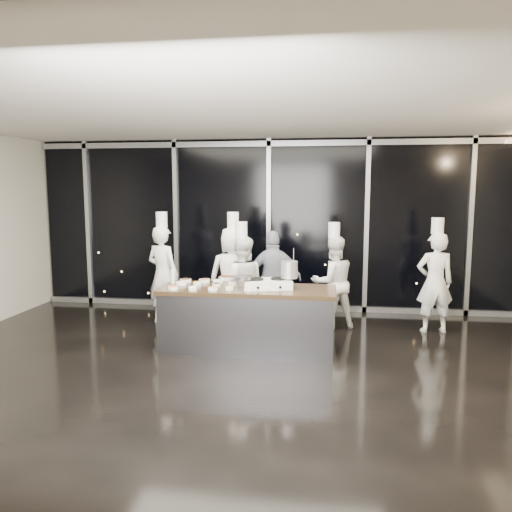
{
  "coord_description": "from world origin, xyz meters",
  "views": [
    {
      "loc": [
        1.1,
        -5.89,
        2.28
      ],
      "look_at": [
        0.08,
        1.2,
        1.31
      ],
      "focal_mm": 35.0,
      "sensor_mm": 36.0,
      "label": 1
    }
  ],
  "objects_px": {
    "stove": "(267,284)",
    "chef_left": "(233,276)",
    "demo_counter": "(248,319)",
    "stock_pot": "(289,270)",
    "chef_center": "(241,284)",
    "guest": "(273,279)",
    "chef_right": "(333,282)",
    "chef_side": "(435,281)",
    "frying_pan": "(242,277)",
    "chef_far_left": "(163,274)"
  },
  "relations": [
    {
      "from": "stove",
      "to": "chef_left",
      "type": "relative_size",
      "value": 0.39
    },
    {
      "from": "demo_counter",
      "to": "stock_pot",
      "type": "xyz_separation_m",
      "value": [
        0.58,
        0.08,
        0.71
      ]
    },
    {
      "from": "chef_center",
      "to": "guest",
      "type": "xyz_separation_m",
      "value": [
        0.47,
        0.38,
        0.02
      ]
    },
    {
      "from": "chef_left",
      "to": "chef_right",
      "type": "bearing_deg",
      "value": 177.17
    },
    {
      "from": "chef_right",
      "to": "chef_side",
      "type": "height_order",
      "value": "chef_side"
    },
    {
      "from": "frying_pan",
      "to": "chef_center",
      "type": "xyz_separation_m",
      "value": [
        -0.19,
        0.98,
        -0.28
      ]
    },
    {
      "from": "stove",
      "to": "stock_pot",
      "type": "height_order",
      "value": "stock_pot"
    },
    {
      "from": "stove",
      "to": "frying_pan",
      "type": "height_order",
      "value": "frying_pan"
    },
    {
      "from": "demo_counter",
      "to": "frying_pan",
      "type": "xyz_separation_m",
      "value": [
        -0.06,
        -0.09,
        0.61
      ]
    },
    {
      "from": "demo_counter",
      "to": "stock_pot",
      "type": "relative_size",
      "value": 10.41
    },
    {
      "from": "stock_pot",
      "to": "chef_far_left",
      "type": "height_order",
      "value": "chef_far_left"
    },
    {
      "from": "stove",
      "to": "guest",
      "type": "relative_size",
      "value": 0.46
    },
    {
      "from": "stove",
      "to": "chef_center",
      "type": "xyz_separation_m",
      "value": [
        -0.52,
        0.88,
        -0.18
      ]
    },
    {
      "from": "demo_counter",
      "to": "frying_pan",
      "type": "bearing_deg",
      "value": -123.0
    },
    {
      "from": "frying_pan",
      "to": "chef_left",
      "type": "relative_size",
      "value": 0.25
    },
    {
      "from": "frying_pan",
      "to": "chef_far_left",
      "type": "bearing_deg",
      "value": 125.91
    },
    {
      "from": "frying_pan",
      "to": "chef_right",
      "type": "bearing_deg",
      "value": 33.96
    },
    {
      "from": "demo_counter",
      "to": "chef_side",
      "type": "xyz_separation_m",
      "value": [
        2.8,
        1.31,
        0.37
      ]
    },
    {
      "from": "stove",
      "to": "frying_pan",
      "type": "relative_size",
      "value": 1.58
    },
    {
      "from": "chef_side",
      "to": "demo_counter",
      "type": "bearing_deg",
      "value": 17.0
    },
    {
      "from": "stove",
      "to": "stock_pot",
      "type": "bearing_deg",
      "value": -2.06
    },
    {
      "from": "guest",
      "to": "stove",
      "type": "bearing_deg",
      "value": 76.7
    },
    {
      "from": "chef_right",
      "to": "stove",
      "type": "bearing_deg",
      "value": 34.5
    },
    {
      "from": "demo_counter",
      "to": "chef_center",
      "type": "height_order",
      "value": "chef_center"
    },
    {
      "from": "stove",
      "to": "chef_far_left",
      "type": "xyz_separation_m",
      "value": [
        -1.92,
        1.2,
        -0.11
      ]
    },
    {
      "from": "stove",
      "to": "chef_center",
      "type": "bearing_deg",
      "value": 105.78
    },
    {
      "from": "chef_far_left",
      "to": "chef_right",
      "type": "relative_size",
      "value": 1.09
    },
    {
      "from": "guest",
      "to": "chef_center",
      "type": "bearing_deg",
      "value": 23.83
    },
    {
      "from": "chef_far_left",
      "to": "chef_side",
      "type": "distance_m",
      "value": 4.45
    },
    {
      "from": "chef_center",
      "to": "stove",
      "type": "bearing_deg",
      "value": 112.44
    },
    {
      "from": "frying_pan",
      "to": "guest",
      "type": "xyz_separation_m",
      "value": [
        0.28,
        1.37,
        -0.26
      ]
    },
    {
      "from": "guest",
      "to": "demo_counter",
      "type": "bearing_deg",
      "value": 64.48
    },
    {
      "from": "demo_counter",
      "to": "chef_left",
      "type": "relative_size",
      "value": 1.29
    },
    {
      "from": "demo_counter",
      "to": "stove",
      "type": "relative_size",
      "value": 3.32
    },
    {
      "from": "guest",
      "to": "chef_side",
      "type": "height_order",
      "value": "chef_side"
    },
    {
      "from": "chef_far_left",
      "to": "stock_pot",
      "type": "bearing_deg",
      "value": 175.34
    },
    {
      "from": "stove",
      "to": "frying_pan",
      "type": "distance_m",
      "value": 0.36
    },
    {
      "from": "chef_center",
      "to": "chef_right",
      "type": "height_order",
      "value": "chef_center"
    },
    {
      "from": "demo_counter",
      "to": "chef_center",
      "type": "bearing_deg",
      "value": 105.29
    },
    {
      "from": "frying_pan",
      "to": "stock_pot",
      "type": "relative_size",
      "value": 1.99
    },
    {
      "from": "chef_side",
      "to": "stock_pot",
      "type": "bearing_deg",
      "value": 20.84
    },
    {
      "from": "chef_left",
      "to": "chef_right",
      "type": "height_order",
      "value": "chef_left"
    },
    {
      "from": "guest",
      "to": "chef_left",
      "type": "bearing_deg",
      "value": -5.88
    },
    {
      "from": "stock_pot",
      "to": "chef_right",
      "type": "relative_size",
      "value": 0.14
    },
    {
      "from": "chef_left",
      "to": "chef_side",
      "type": "bearing_deg",
      "value": 173.53
    },
    {
      "from": "chef_left",
      "to": "guest",
      "type": "relative_size",
      "value": 1.19
    },
    {
      "from": "chef_right",
      "to": "guest",
      "type": "bearing_deg",
      "value": -16.68
    },
    {
      "from": "stove",
      "to": "chef_far_left",
      "type": "relative_size",
      "value": 0.39
    },
    {
      "from": "stove",
      "to": "chef_right",
      "type": "distance_m",
      "value": 1.63
    },
    {
      "from": "stove",
      "to": "chef_center",
      "type": "relative_size",
      "value": 0.42
    }
  ]
}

